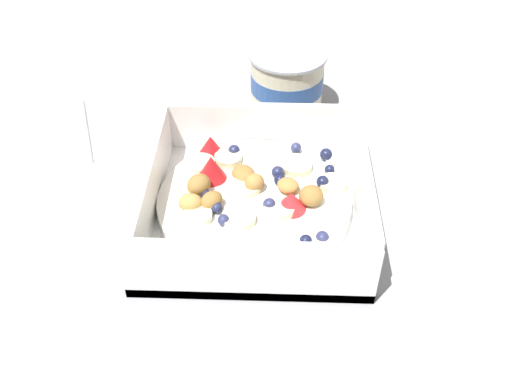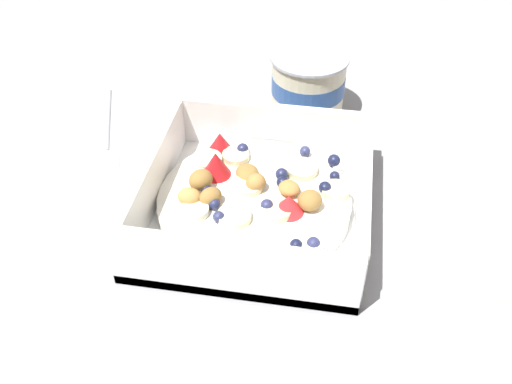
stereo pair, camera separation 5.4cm
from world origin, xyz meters
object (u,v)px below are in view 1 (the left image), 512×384
Objects in this scene: spoon at (90,159)px; yogurt_cup at (287,82)px; folded_napkin at (484,224)px; fruit_bowl at (255,200)px.

spoon is 0.24m from yogurt_cup.
yogurt_cup is at bearing 27.70° from spoon.
folded_napkin is (0.19, -0.19, -0.04)m from yogurt_cup.
fruit_bowl is 0.20m from spoon.
spoon is 1.92× the size of yogurt_cup.
spoon is 1.42× the size of folded_napkin.
fruit_bowl is 2.33× the size of yogurt_cup.
fruit_bowl is 1.72× the size of folded_napkin.
spoon is at bearing 157.20° from fruit_bowl.
yogurt_cup is (0.21, 0.11, 0.03)m from spoon.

